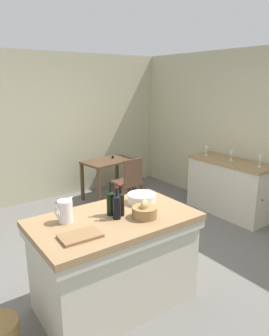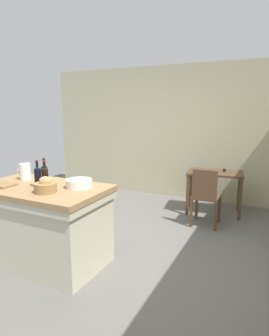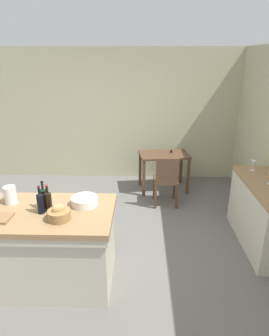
{
  "view_description": "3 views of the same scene",
  "coord_description": "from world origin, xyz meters",
  "px_view_note": "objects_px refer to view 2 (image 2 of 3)",
  "views": [
    {
      "loc": [
        -1.79,
        -2.89,
        2.09
      ],
      "look_at": [
        0.54,
        0.37,
        1.0
      ],
      "focal_mm": 33.84,
      "sensor_mm": 36.0,
      "label": 1
    },
    {
      "loc": [
        1.92,
        -2.98,
        1.73
      ],
      "look_at": [
        0.29,
        0.38,
        0.99
      ],
      "focal_mm": 30.98,
      "sensor_mm": 36.0,
      "label": 2
    },
    {
      "loc": [
        0.64,
        -3.3,
        2.41
      ],
      "look_at": [
        0.55,
        0.26,
        1.06
      ],
      "focal_mm": 31.23,
      "sensor_mm": 36.0,
      "label": 3
    }
  ],
  "objects_px": {
    "writing_desk": "(215,178)",
    "wine_bottle_amber": "(45,174)",
    "wine_bottle_dark": "(45,176)",
    "island_table": "(43,221)",
    "wooden_chair": "(206,195)",
    "pitcher": "(25,171)",
    "wash_bowl": "(79,183)",
    "wine_bottle_green": "(38,176)",
    "cutting_board": "(1,185)",
    "bread_basket": "(46,187)"
  },
  "relations": [
    {
      "from": "writing_desk",
      "to": "wine_bottle_amber",
      "type": "bearing_deg",
      "value": -120.51
    },
    {
      "from": "wine_bottle_dark",
      "to": "island_table",
      "type": "bearing_deg",
      "value": -177.92
    },
    {
      "from": "wooden_chair",
      "to": "wine_bottle_dark",
      "type": "relative_size",
      "value": 3.01
    },
    {
      "from": "pitcher",
      "to": "wash_bowl",
      "type": "distance_m",
      "value": 0.82
    },
    {
      "from": "wine_bottle_green",
      "to": "wash_bowl",
      "type": "bearing_deg",
      "value": 24.1
    },
    {
      "from": "wooden_chair",
      "to": "cutting_board",
      "type": "distance_m",
      "value": 2.8
    },
    {
      "from": "island_table",
      "to": "writing_desk",
      "type": "relative_size",
      "value": 1.53
    },
    {
      "from": "bread_basket",
      "to": "cutting_board",
      "type": "height_order",
      "value": "bread_basket"
    },
    {
      "from": "island_table",
      "to": "wooden_chair",
      "type": "distance_m",
      "value": 2.36
    },
    {
      "from": "writing_desk",
      "to": "wine_bottle_green",
      "type": "bearing_deg",
      "value": -119.45
    },
    {
      "from": "island_table",
      "to": "wine_bottle_dark",
      "type": "height_order",
      "value": "wine_bottle_dark"
    },
    {
      "from": "wooden_chair",
      "to": "wash_bowl",
      "type": "relative_size",
      "value": 3.12
    },
    {
      "from": "cutting_board",
      "to": "writing_desk",
      "type": "bearing_deg",
      "value": 55.16
    },
    {
      "from": "wooden_chair",
      "to": "wash_bowl",
      "type": "distance_m",
      "value": 2.05
    },
    {
      "from": "wooden_chair",
      "to": "wash_bowl",
      "type": "xyz_separation_m",
      "value": [
        -1.03,
        -1.72,
        0.46
      ]
    },
    {
      "from": "wash_bowl",
      "to": "wine_bottle_dark",
      "type": "relative_size",
      "value": 0.97
    },
    {
      "from": "pitcher",
      "to": "wine_bottle_dark",
      "type": "bearing_deg",
      "value": -18.98
    },
    {
      "from": "writing_desk",
      "to": "wine_bottle_amber",
      "type": "distance_m",
      "value": 2.88
    },
    {
      "from": "wine_bottle_green",
      "to": "wine_bottle_dark",
      "type": "bearing_deg",
      "value": 31.72
    },
    {
      "from": "wooden_chair",
      "to": "bread_basket",
      "type": "height_order",
      "value": "bread_basket"
    },
    {
      "from": "wine_bottle_green",
      "to": "wooden_chair",
      "type": "bearing_deg",
      "value": 52.82
    },
    {
      "from": "cutting_board",
      "to": "wine_bottle_dark",
      "type": "relative_size",
      "value": 1.09
    },
    {
      "from": "writing_desk",
      "to": "bread_basket",
      "type": "bearing_deg",
      "value": -114.57
    },
    {
      "from": "island_table",
      "to": "wine_bottle_green",
      "type": "distance_m",
      "value": 0.54
    },
    {
      "from": "wooden_chair",
      "to": "cutting_board",
      "type": "xyz_separation_m",
      "value": [
        -1.87,
        -2.04,
        0.43
      ]
    },
    {
      "from": "wine_bottle_amber",
      "to": "island_table",
      "type": "bearing_deg",
      "value": -93.06
    },
    {
      "from": "wine_bottle_green",
      "to": "island_table",
      "type": "bearing_deg",
      "value": 95.4
    },
    {
      "from": "island_table",
      "to": "wine_bottle_green",
      "type": "bearing_deg",
      "value": -84.6
    },
    {
      "from": "island_table",
      "to": "wooden_chair",
      "type": "relative_size",
      "value": 1.66
    },
    {
      "from": "pitcher",
      "to": "wine_bottle_green",
      "type": "xyz_separation_m",
      "value": [
        0.4,
        -0.2,
        0.02
      ]
    },
    {
      "from": "wine_bottle_amber",
      "to": "cutting_board",
      "type": "bearing_deg",
      "value": -150.9
    },
    {
      "from": "bread_basket",
      "to": "wooden_chair",
      "type": "bearing_deg",
      "value": 58.85
    },
    {
      "from": "wash_bowl",
      "to": "wine_bottle_green",
      "type": "relative_size",
      "value": 0.95
    },
    {
      "from": "wine_bottle_dark",
      "to": "wine_bottle_green",
      "type": "height_order",
      "value": "wine_bottle_green"
    },
    {
      "from": "wash_bowl",
      "to": "wine_bottle_amber",
      "type": "height_order",
      "value": "wine_bottle_amber"
    },
    {
      "from": "bread_basket",
      "to": "cutting_board",
      "type": "xyz_separation_m",
      "value": [
        -0.65,
        -0.01,
        -0.05
      ]
    },
    {
      "from": "wash_bowl",
      "to": "wine_bottle_green",
      "type": "bearing_deg",
      "value": -155.9
    },
    {
      "from": "pitcher",
      "to": "bread_basket",
      "type": "height_order",
      "value": "pitcher"
    },
    {
      "from": "bread_basket",
      "to": "wine_bottle_dark",
      "type": "distance_m",
      "value": 0.23
    },
    {
      "from": "wooden_chair",
      "to": "bread_basket",
      "type": "bearing_deg",
      "value": -121.15
    },
    {
      "from": "writing_desk",
      "to": "wash_bowl",
      "type": "bearing_deg",
      "value": -113.47
    },
    {
      "from": "wash_bowl",
      "to": "pitcher",
      "type": "bearing_deg",
      "value": 178.74
    },
    {
      "from": "wooden_chair",
      "to": "wash_bowl",
      "type": "height_order",
      "value": "wash_bowl"
    },
    {
      "from": "writing_desk",
      "to": "pitcher",
      "type": "height_order",
      "value": "pitcher"
    },
    {
      "from": "pitcher",
      "to": "bread_basket",
      "type": "distance_m",
      "value": 0.7
    },
    {
      "from": "cutting_board",
      "to": "wine_bottle_dark",
      "type": "distance_m",
      "value": 0.54
    },
    {
      "from": "cutting_board",
      "to": "wash_bowl",
      "type": "bearing_deg",
      "value": 20.64
    },
    {
      "from": "pitcher",
      "to": "wine_bottle_amber",
      "type": "relative_size",
      "value": 0.79
    },
    {
      "from": "bread_basket",
      "to": "cutting_board",
      "type": "relative_size",
      "value": 0.7
    },
    {
      "from": "writing_desk",
      "to": "pitcher",
      "type": "xyz_separation_m",
      "value": [
        -1.85,
        -2.36,
        0.4
      ]
    }
  ]
}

